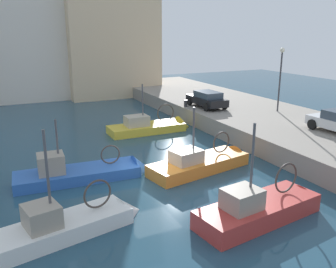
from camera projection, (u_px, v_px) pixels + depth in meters
water_surface at (151, 178)px, 18.60m from camera, size 80.00×80.00×0.00m
quay_wall at (317, 139)px, 23.18m from camera, size 9.00×56.00×1.20m
fishing_boat_blue at (86, 176)px, 18.53m from camera, size 6.99×2.43×4.07m
fishing_boat_red at (263, 215)px, 14.65m from camera, size 6.37×2.52×4.87m
fishing_boat_orange at (204, 167)px, 19.79m from camera, size 6.73×2.96×4.38m
fishing_boat_yellow at (152, 130)px, 27.12m from camera, size 6.38×2.32×4.50m
fishing_boat_white at (74, 229)px, 13.59m from camera, size 5.92×2.70×4.84m
parked_car_black at (207, 99)px, 29.56m from camera, size 1.97×3.95×1.32m
mooring_bollard_north at (186, 103)px, 29.91m from camera, size 0.28×0.28×0.55m
quay_streetlamp at (281, 69)px, 27.43m from camera, size 0.36×0.36×4.83m
waterfront_building_west_mid at (22, 17)px, 38.08m from camera, size 10.67×6.81×17.10m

